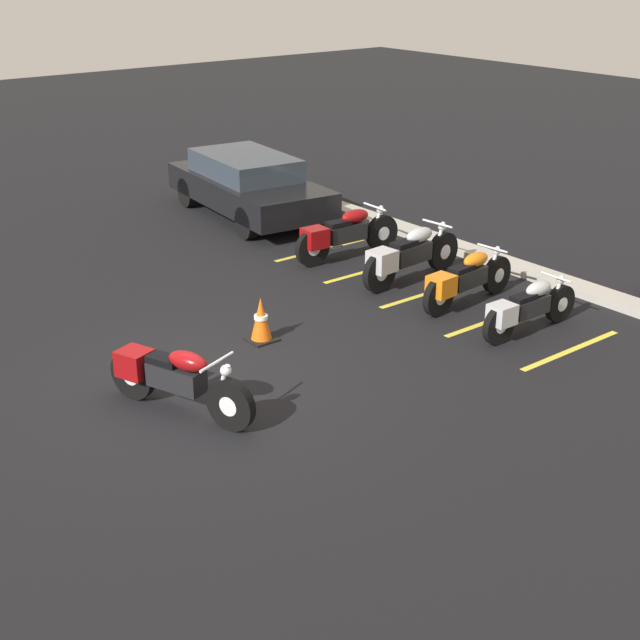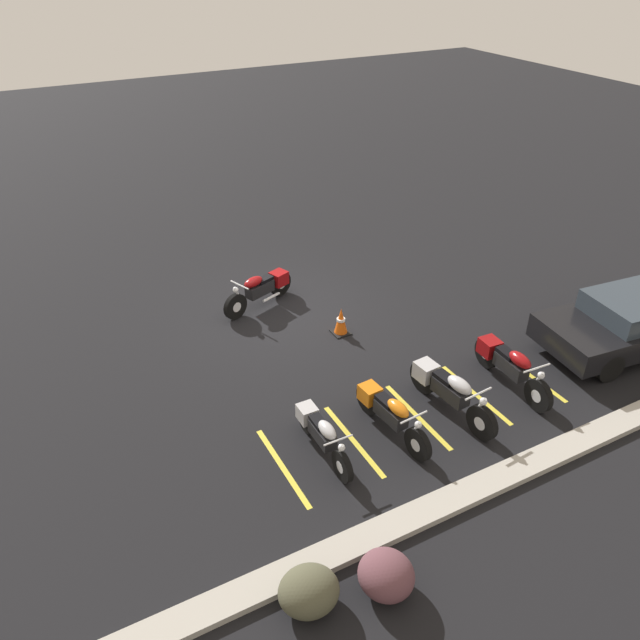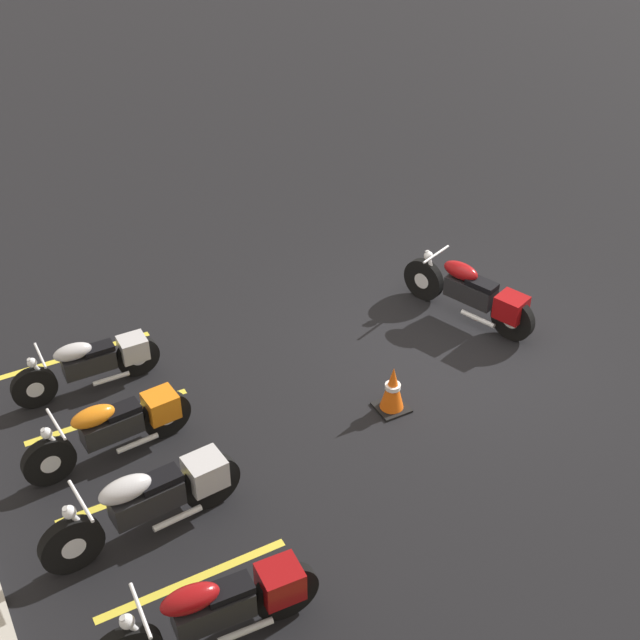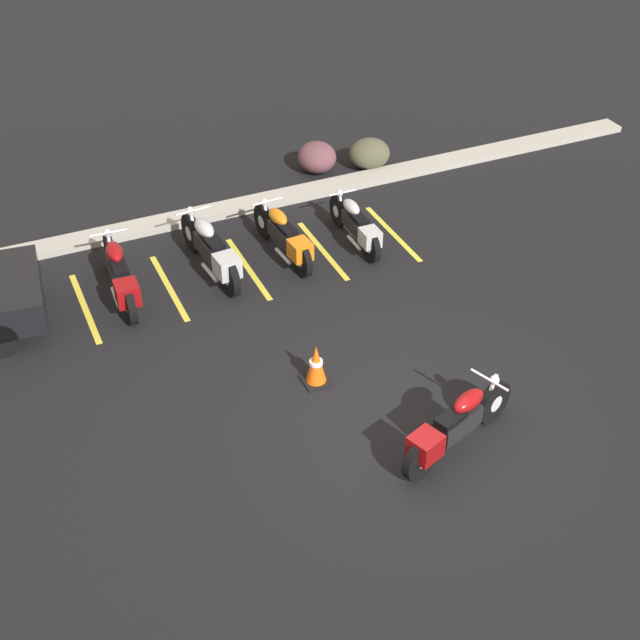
# 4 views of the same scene
# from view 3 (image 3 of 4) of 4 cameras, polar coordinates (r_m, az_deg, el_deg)

# --- Properties ---
(ground) EXTENTS (60.00, 60.00, 0.00)m
(ground) POSITION_cam_3_polar(r_m,az_deg,el_deg) (12.62, 8.51, -1.53)
(ground) COLOR black
(motorcycle_maroon_featured) EXTENTS (2.08, 0.98, 0.85)m
(motorcycle_maroon_featured) POSITION_cam_3_polar(r_m,az_deg,el_deg) (12.88, 9.84, 1.66)
(motorcycle_maroon_featured) COLOR black
(motorcycle_maroon_featured) RESTS_ON ground
(parked_bike_0) EXTENTS (0.63, 2.25, 0.89)m
(parked_bike_0) POSITION_cam_3_polar(r_m,az_deg,el_deg) (8.86, -6.43, -17.86)
(parked_bike_0) COLOR black
(parked_bike_0) RESTS_ON ground
(parked_bike_1) EXTENTS (0.64, 2.30, 0.90)m
(parked_bike_1) POSITION_cam_3_polar(r_m,az_deg,el_deg) (9.84, -10.67, -11.16)
(parked_bike_1) COLOR black
(parked_bike_1) RESTS_ON ground
(parked_bike_2) EXTENTS (0.59, 2.09, 0.82)m
(parked_bike_2) POSITION_cam_3_polar(r_m,az_deg,el_deg) (10.81, -12.90, -6.63)
(parked_bike_2) COLOR black
(parked_bike_2) RESTS_ON ground
(parked_bike_3) EXTENTS (0.55, 1.95, 0.77)m
(parked_bike_3) POSITION_cam_3_polar(r_m,az_deg,el_deg) (11.87, -14.30, -2.64)
(parked_bike_3) COLOR black
(parked_bike_3) RESTS_ON ground
(traffic_cone) EXTENTS (0.40, 0.40, 0.66)m
(traffic_cone) POSITION_cam_3_polar(r_m,az_deg,el_deg) (11.28, 4.67, -4.46)
(traffic_cone) COLOR black
(traffic_cone) RESTS_ON ground
(stall_line_1) EXTENTS (0.10, 2.10, 0.00)m
(stall_line_1) POSITION_cam_3_polar(r_m,az_deg,el_deg) (9.69, -8.14, -16.15)
(stall_line_1) COLOR gold
(stall_line_1) RESTS_ON ground
(stall_line_2) EXTENTS (0.10, 2.10, 0.00)m
(stall_line_2) POSITION_cam_3_polar(r_m,az_deg,el_deg) (10.61, -11.07, -10.64)
(stall_line_2) COLOR gold
(stall_line_2) RESTS_ON ground
(stall_line_3) EXTENTS (0.10, 2.10, 0.00)m
(stall_line_3) POSITION_cam_3_polar(r_m,az_deg,el_deg) (11.63, -13.42, -6.03)
(stall_line_3) COLOR gold
(stall_line_3) RESTS_ON ground
(stall_line_4) EXTENTS (0.10, 2.10, 0.00)m
(stall_line_4) POSITION_cam_3_polar(r_m,az_deg,el_deg) (12.73, -15.34, -2.19)
(stall_line_4) COLOR gold
(stall_line_4) RESTS_ON ground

